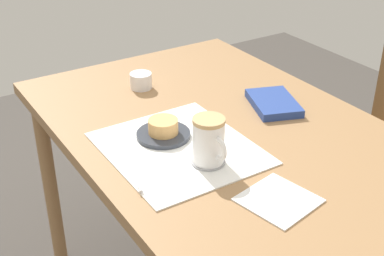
{
  "coord_description": "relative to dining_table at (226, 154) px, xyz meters",
  "views": [
    {
      "loc": [
        1.03,
        -0.77,
        1.46
      ],
      "look_at": [
        0.02,
        -0.12,
        0.79
      ],
      "focal_mm": 50.0,
      "sensor_mm": 36.0,
      "label": 1
    }
  ],
  "objects": [
    {
      "name": "paper_napkin",
      "position": [
        0.33,
        -0.09,
        0.08
      ],
      "size": [
        0.18,
        0.18,
        0.0
      ],
      "primitive_type": "cube",
      "rotation": [
        0.0,
        0.0,
        0.2
      ],
      "color": "white",
      "rests_on": "dining_table"
    },
    {
      "name": "pastry_plate",
      "position": [
        -0.06,
        -0.17,
        0.09
      ],
      "size": [
        0.14,
        0.14,
        0.01
      ],
      "primitive_type": "cylinder",
      "color": "#333842",
      "rests_on": "placemat"
    },
    {
      "name": "sugar_bowl",
      "position": [
        -0.37,
        -0.07,
        0.1
      ],
      "size": [
        0.07,
        0.07,
        0.05
      ],
      "primitive_type": "cylinder",
      "color": "white",
      "rests_on": "dining_table"
    },
    {
      "name": "coffee_mug",
      "position": [
        0.12,
        -0.14,
        0.15
      ],
      "size": [
        0.11,
        0.08,
        0.12
      ],
      "color": "white",
      "rests_on": "coffee_coaster"
    },
    {
      "name": "coffee_coaster",
      "position": [
        0.12,
        -0.14,
        0.08
      ],
      "size": [
        0.09,
        0.09,
        0.0
      ],
      "primitive_type": "cylinder",
      "color": "#99999E",
      "rests_on": "placemat"
    },
    {
      "name": "dining_table",
      "position": [
        0.0,
        0.0,
        0.0
      ],
      "size": [
        1.27,
        0.82,
        0.74
      ],
      "color": "#997047",
      "rests_on": "ground_plane"
    },
    {
      "name": "placemat",
      "position": [
        0.02,
        -0.16,
        0.08
      ],
      "size": [
        0.4,
        0.36,
        0.0
      ],
      "primitive_type": "cube",
      "color": "white",
      "rests_on": "dining_table"
    },
    {
      "name": "small_book",
      "position": [
        -0.04,
        0.2,
        0.09
      ],
      "size": [
        0.21,
        0.18,
        0.02
      ],
      "primitive_type": "cube",
      "rotation": [
        0.0,
        0.0,
        -0.36
      ],
      "color": "navy",
      "rests_on": "dining_table"
    },
    {
      "name": "teaspoon",
      "position": [
        0.08,
        -0.32,
        0.09
      ],
      "size": [
        0.13,
        0.05,
        0.01
      ],
      "primitive_type": "cylinder",
      "rotation": [
        0.0,
        1.57,
        -0.3
      ],
      "color": "silver",
      "rests_on": "placemat"
    },
    {
      "name": "pastry",
      "position": [
        -0.06,
        -0.17,
        0.11
      ],
      "size": [
        0.08,
        0.08,
        0.04
      ],
      "primitive_type": "cylinder",
      "color": "#E0A860",
      "rests_on": "pastry_plate"
    }
  ]
}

